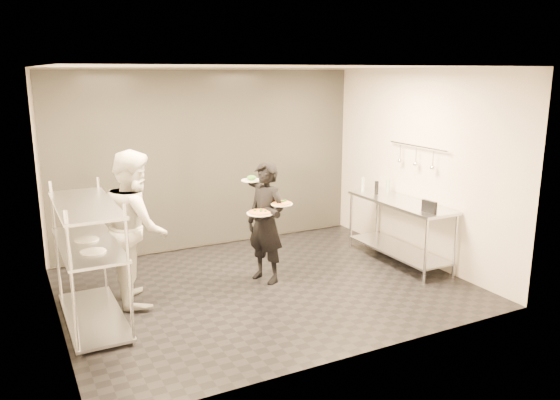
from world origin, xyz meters
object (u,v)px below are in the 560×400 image
prep_counter (400,220)px  pizza_plate_near (260,212)px  pizza_plate_far (282,203)px  salad_plate (252,179)px  pass_rack (89,256)px  bottle_green (363,184)px  chef (136,227)px  bottle_dark (377,188)px  waiter (266,223)px  pos_monitor (429,207)px  bottle_clear (388,186)px

prep_counter → pizza_plate_near: size_ratio=5.19×
pizza_plate_far → salad_plate: salad_plate is taller
pass_rack → pizza_plate_near: size_ratio=4.62×
prep_counter → pizza_plate_far: 1.98m
pizza_plate_near → pizza_plate_far: size_ratio=1.23×
pass_rack → bottle_green: (4.23, 0.80, 0.26)m
pizza_plate_near → bottle_green: bearing=19.6°
pizza_plate_far → bottle_green: bearing=22.8°
chef → bottle_dark: (3.68, 0.16, 0.09)m
waiter → bottle_green: 2.07m
waiter → salad_plate: (-0.09, 0.25, 0.55)m
prep_counter → bottle_green: 0.90m
waiter → pos_monitor: size_ratio=6.95×
bottle_clear → bottle_dark: size_ratio=1.05×
chef → bottle_dark: chef is taller
prep_counter → pizza_plate_near: pizza_plate_near is taller
pass_rack → bottle_clear: bearing=6.7°
pizza_plate_near → bottle_dark: (2.18, 0.48, 0.02)m
pass_rack → pos_monitor: bearing=-9.7°
prep_counter → bottle_green: bearing=97.0°
pass_rack → waiter: 2.27m
pos_monitor → pizza_plate_far: bearing=152.1°
waiter → chef: (-1.66, 0.16, 0.12)m
salad_plate → bottle_green: (2.06, 0.34, -0.33)m
prep_counter → salad_plate: salad_plate is taller
pass_rack → bottle_clear: 4.54m
prep_counter → pos_monitor: pos_monitor is taller
bottle_dark → waiter: bearing=-171.2°
pass_rack → pizza_plate_far: pass_rack is taller
bottle_dark → salad_plate: bearing=-178.3°
salad_plate → bottle_dark: bearing=1.7°
pos_monitor → bottle_dark: 1.24m
pass_rack → salad_plate: 2.30m
chef → pizza_plate_far: 1.84m
salad_plate → pass_rack: bearing=-168.0°
pos_monitor → bottle_green: 1.52m
bottle_green → bottle_dark: 0.29m
bottle_clear → waiter: bearing=-172.0°
bottle_clear → bottle_dark: (-0.22, -0.00, -0.00)m
salad_plate → pos_monitor: size_ratio=1.19×
chef → pizza_plate_near: bearing=-96.0°
pass_rack → pizza_plate_near: (2.10, 0.04, 0.23)m
chef → pass_rack: bearing=127.4°
waiter → chef: bearing=-118.2°
chef → pos_monitor: bearing=-100.6°
chef → bottle_clear: 3.91m
chef → bottle_clear: (3.90, 0.16, 0.10)m
waiter → pizza_plate_near: size_ratio=4.65×
pos_monitor → bottle_green: (0.02, 1.52, 0.02)m
bottle_green → salad_plate: bearing=-170.6°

